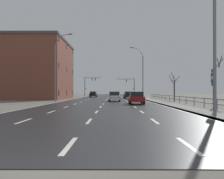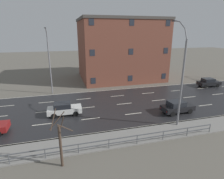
{
  "view_description": "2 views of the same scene",
  "coord_description": "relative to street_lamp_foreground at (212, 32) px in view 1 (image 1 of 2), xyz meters",
  "views": [
    {
      "loc": [
        1.3,
        -4.63,
        1.62
      ],
      "look_at": [
        1.0,
        46.42,
        2.02
      ],
      "focal_mm": 36.13,
      "sensor_mm": 36.0,
      "label": 1
    },
    {
      "loc": [
        23.52,
        31.59,
        9.89
      ],
      "look_at": [
        0.0,
        37.96,
        2.3
      ],
      "focal_mm": 29.94,
      "sensor_mm": 36.0,
      "label": 2
    }
  ],
  "objects": [
    {
      "name": "bare_tree_mid",
      "position": [
        3.5,
        21.67,
        -3.27
      ],
      "size": [
        1.61,
        1.72,
        4.6
      ],
      "color": "#423328",
      "rests_on": "ground"
    },
    {
      "name": "car_distant",
      "position": [
        -11.7,
        48.48,
        -4.52
      ],
      "size": [
        1.97,
        4.17,
        1.57
      ],
      "rotation": [
        0.0,
        0.0,
        -0.04
      ],
      "color": "black",
      "rests_on": "ground"
    },
    {
      "name": "bare_tree_near",
      "position": [
        4.42,
        9.35,
        -2.92
      ],
      "size": [
        0.88,
        1.49,
        5.25
      ],
      "color": "#423328",
      "rests_on": "ground"
    },
    {
      "name": "street_lamp_foreground",
      "position": [
        0.0,
        0.0,
        0.0
      ],
      "size": [
        2.65,
        0.24,
        10.92
      ],
      "color": "slate",
      "rests_on": "ground"
    },
    {
      "name": "traffic_signal_right",
      "position": [
        -0.6,
        57.03,
        -1.48
      ],
      "size": [
        5.56,
        0.36,
        5.76
      ],
      "color": "#38383A",
      "rests_on": "ground"
    },
    {
      "name": "highway_sign",
      "position": [
        0.96,
        2.0,
        -3.26
      ],
      "size": [
        0.09,
        0.68,
        3.23
      ],
      "color": "slate",
      "rests_on": "ground"
    },
    {
      "name": "traffic_signal_left",
      "position": [
        -14.04,
        58.38,
        -1.03
      ],
      "size": [
        5.32,
        0.36,
        6.24
      ],
      "color": "#38383A",
      "rests_on": "ground"
    },
    {
      "name": "car_far_left",
      "position": [
        -5.94,
        22.07,
        -4.52
      ],
      "size": [
        1.88,
        4.12,
        1.57
      ],
      "rotation": [
        0.0,
        0.0,
        -0.01
      ],
      "color": "silver",
      "rests_on": "ground"
    },
    {
      "name": "guardrail",
      "position": [
        2.42,
        16.43,
        -4.62
      ],
      "size": [
        0.07,
        39.55,
        1.0
      ],
      "color": "#515459",
      "rests_on": "ground"
    },
    {
      "name": "ground_plane",
      "position": [
        -7.43,
        38.63,
        -5.39
      ],
      "size": [
        160.0,
        160.0,
        0.12
      ],
      "color": "#666056"
    },
    {
      "name": "brick_building",
      "position": [
        -22.9,
        34.54,
        0.93
      ],
      "size": [
        13.61,
        16.91,
        12.49
      ],
      "color": "brown",
      "rests_on": "ground"
    },
    {
      "name": "street_lamp_left_bank",
      "position": [
        -14.84,
        20.37,
        -0.22
      ],
      "size": [
        2.72,
        0.24,
        10.48
      ],
      "color": "slate",
      "rests_on": "ground"
    },
    {
      "name": "sidewalk_right",
      "position": [
        1.0,
        50.63,
        -5.27
      ],
      "size": [
        3.0,
        120.0,
        0.12
      ],
      "color": "gray",
      "rests_on": "ground"
    },
    {
      "name": "car_near_left",
      "position": [
        -2.84,
        35.89,
        -4.52
      ],
      "size": [
        2.02,
        4.19,
        1.57
      ],
      "rotation": [
        0.0,
        0.0,
        0.06
      ],
      "color": "black",
      "rests_on": "ground"
    },
    {
      "name": "road_asphalt_strip",
      "position": [
        -7.43,
        50.62,
        -5.32
      ],
      "size": [
        14.0,
        120.0,
        0.03
      ],
      "color": "#232326",
      "rests_on": "ground"
    },
    {
      "name": "car_far_right",
      "position": [
        -3.24,
        14.34,
        -4.52
      ],
      "size": [
        1.89,
        4.13,
        1.57
      ],
      "rotation": [
        0.0,
        0.0,
        -0.02
      ],
      "color": "maroon",
      "rests_on": "ground"
    },
    {
      "name": "street_lamp_midground",
      "position": [
        -0.02,
        33.94,
        0.05
      ],
      "size": [
        2.85,
        0.24,
        11.05
      ],
      "color": "slate",
      "rests_on": "ground"
    }
  ]
}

